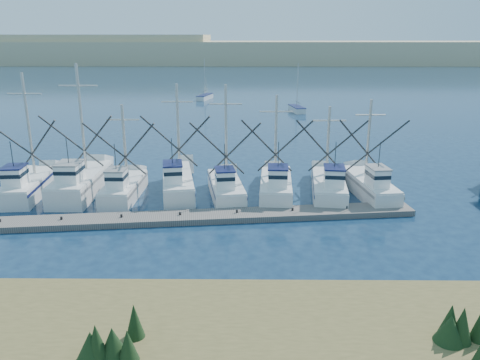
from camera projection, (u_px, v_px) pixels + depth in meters
name	position (u px, v px, depth m)	size (l,w,h in m)	color
ground	(285.00, 263.00, 26.63)	(500.00, 500.00, 0.00)	#0D203A
floating_dock	(194.00, 217.00, 32.76)	(31.46, 2.10, 0.42)	slate
dune_ridge	(250.00, 52.00, 225.82)	(360.00, 60.00, 10.00)	tan
trawler_fleet	(193.00, 185.00, 37.36)	(30.57, 8.90, 10.32)	silver
sailboat_near	(297.00, 109.00, 79.34)	(2.55, 5.54, 8.10)	silver
sailboat_far	(205.00, 97.00, 95.09)	(3.05, 6.42, 8.10)	silver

